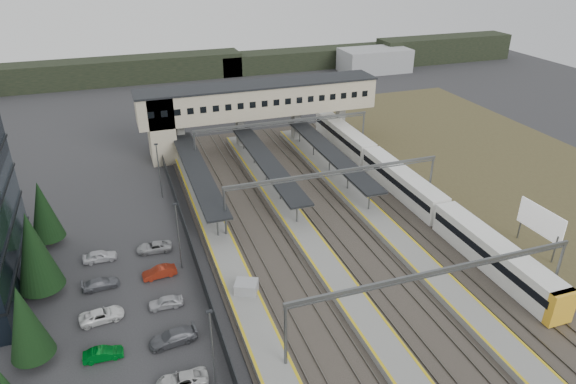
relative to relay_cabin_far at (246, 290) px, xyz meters
name	(u,v)px	position (x,y,z in m)	size (l,w,h in m)	color
ground	(279,308)	(2.60, -2.44, -1.01)	(220.00, 220.00, 0.00)	#2B2B2D
conifer_row	(18,350)	(-19.40, -6.30, 3.82)	(4.42, 49.82, 9.50)	black
lampposts	(192,281)	(-5.40, -1.19, 3.32)	(0.50, 53.25, 8.07)	#5D6162
fence	(203,284)	(-3.90, 2.56, -0.01)	(0.08, 90.00, 2.00)	#26282B
relay_cabin_far	(246,290)	(0.00, 0.00, 0.00)	(2.78, 2.60, 2.03)	#9A9CA0
rail_corridor	(344,261)	(11.93, 2.56, -0.72)	(34.00, 90.00, 0.92)	#322F27
canopies	(266,161)	(9.60, 24.56, 2.91)	(23.10, 30.00, 3.28)	black
footbridge	(243,104)	(10.30, 39.56, 6.92)	(40.40, 6.40, 11.20)	#B9A88C
gantries	(377,221)	(14.60, 0.56, 4.98)	(28.40, 62.28, 7.17)	#5D6162
train	(403,183)	(26.60, 14.92, 0.97)	(2.77, 57.86, 3.49)	white
billboard	(541,222)	(34.06, -2.34, 2.76)	(0.41, 6.45, 5.56)	#5D6162
treeline_far	(255,63)	(26.41, 89.84, 1.94)	(170.00, 19.00, 7.00)	black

